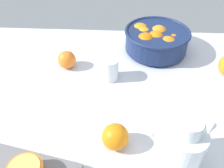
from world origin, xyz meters
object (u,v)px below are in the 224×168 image
(loose_orange_4, at_px, (67,60))
(loose_orange_1, at_px, (115,137))
(second_glass, at_px, (110,70))
(juice_pitcher, at_px, (183,146))
(fruit_bowl, at_px, (156,40))

(loose_orange_4, bearing_deg, loose_orange_1, -60.34)
(loose_orange_1, xyz_separation_m, loose_orange_4, (-0.20, 0.35, -0.00))
(second_glass, bearing_deg, loose_orange_1, -83.55)
(juice_pitcher, bearing_deg, loose_orange_4, 134.07)
(fruit_bowl, relative_size, loose_orange_1, 3.59)
(juice_pitcher, distance_m, loose_orange_1, 0.18)
(fruit_bowl, distance_m, loose_orange_4, 0.37)
(juice_pitcher, height_order, second_glass, juice_pitcher)
(loose_orange_4, bearing_deg, second_glass, -19.42)
(fruit_bowl, height_order, juice_pitcher, juice_pitcher)
(fruit_bowl, xyz_separation_m, loose_orange_1, (-0.15, -0.48, -0.02))
(second_glass, distance_m, loose_orange_1, 0.29)
(loose_orange_1, height_order, loose_orange_4, loose_orange_1)
(fruit_bowl, distance_m, juice_pitcher, 0.51)
(fruit_bowl, xyz_separation_m, second_glass, (-0.18, -0.19, -0.02))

